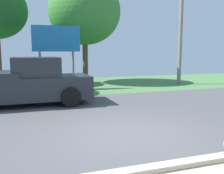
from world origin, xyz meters
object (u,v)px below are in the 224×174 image
pickup_truck (24,83)px  tree_left_far (85,12)px  roadside_billboard (56,43)px  utility_pole (181,22)px

pickup_truck → tree_left_far: 8.51m
pickup_truck → roadside_billboard: bearing=60.6°
pickup_truck → roadside_billboard: size_ratio=1.49×
pickup_truck → roadside_billboard: roadside_billboard is taller
utility_pole → tree_left_far: bearing=152.4°
utility_pole → tree_left_far: utility_pole is taller
pickup_truck → tree_left_far: (3.93, 6.51, 3.83)m
pickup_truck → tree_left_far: bearing=53.9°
utility_pole → roadside_billboard: (-7.74, 0.18, -1.37)m
pickup_truck → utility_pole: utility_pole is taller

